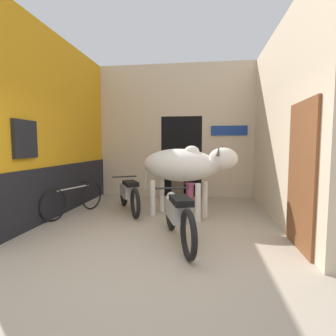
{
  "coord_description": "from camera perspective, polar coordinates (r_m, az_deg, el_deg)",
  "views": [
    {
      "loc": [
        0.81,
        -3.1,
        1.49
      ],
      "look_at": [
        0.12,
        1.99,
        1.03
      ],
      "focal_mm": 28.0,
      "sensor_mm": 36.0,
      "label": 1
    }
  ],
  "objects": [
    {
      "name": "motorcycle_far",
      "position": [
        5.93,
        -8.53,
        -5.38
      ],
      "size": [
        0.96,
        1.65,
        0.75
      ],
      "color": "black",
      "rests_on": "ground_plane"
    },
    {
      "name": "motorcycle_near",
      "position": [
        4.03,
        2.22,
        -10.0
      ],
      "size": [
        0.76,
        1.83,
        0.78
      ],
      "color": "black",
      "rests_on": "ground_plane"
    },
    {
      "name": "bicycle",
      "position": [
        5.96,
        -19.71,
        -6.43
      ],
      "size": [
        0.63,
        1.64,
        0.66
      ],
      "color": "black",
      "rests_on": "ground_plane"
    },
    {
      "name": "shopkeeper_seated",
      "position": [
        7.13,
        2.23,
        -1.81
      ],
      "size": [
        0.46,
        0.33,
        1.22
      ],
      "color": "brown",
      "rests_on": "ground_plane"
    },
    {
      "name": "wall_back_with_doorway",
      "position": [
        7.82,
        2.29,
        5.85
      ],
      "size": [
        4.41,
        0.93,
        3.78
      ],
      "color": "beige",
      "rests_on": "ground_plane"
    },
    {
      "name": "plastic_stool",
      "position": [
        7.16,
        4.74,
        -4.98
      ],
      "size": [
        0.3,
        0.3,
        0.46
      ],
      "color": "#DB6093",
      "rests_on": "ground_plane"
    },
    {
      "name": "ground_plane",
      "position": [
        3.53,
        -6.74,
        -19.92
      ],
      "size": [
        30.0,
        30.0,
        0.0
      ],
      "primitive_type": "plane",
      "color": "tan"
    },
    {
      "name": "wall_left_shopfront",
      "position": [
        6.15,
        -22.85,
        7.8
      ],
      "size": [
        0.25,
        4.42,
        3.78
      ],
      "color": "orange",
      "rests_on": "ground_plane"
    },
    {
      "name": "cow",
      "position": [
        5.33,
        3.39,
        0.56
      ],
      "size": [
        2.08,
        1.25,
        1.5
      ],
      "color": "silver",
      "rests_on": "ground_plane"
    },
    {
      "name": "wall_right_with_door",
      "position": [
        5.48,
        23.64,
        8.52
      ],
      "size": [
        0.22,
        4.42,
        3.78
      ],
      "color": "beige",
      "rests_on": "ground_plane"
    }
  ]
}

